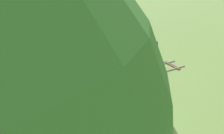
# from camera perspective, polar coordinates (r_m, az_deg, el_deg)

# --- Properties ---
(ground_plane) EXTENTS (60.00, 60.00, 0.00)m
(ground_plane) POSITION_cam_1_polar(r_m,az_deg,el_deg) (6.80, -2.33, -4.73)
(ground_plane) COLOR #608442
(track) EXTENTS (0.75, 6.05, 0.04)m
(track) POSITION_cam_1_polar(r_m,az_deg,el_deg) (6.87, -0.82, -4.20)
(track) COLOR gray
(track) RESTS_ON ground_plane
(locomotive) EXTENTS (0.71, 1.45, 0.97)m
(locomotive) POSITION_cam_1_polar(r_m,az_deg,el_deg) (7.14, 6.45, 1.08)
(locomotive) COLOR #1E472D
(locomotive) RESTS_ON ground_plane
(passenger_car) EXTENTS (0.81, 2.35, 0.97)m
(passenger_car) POSITION_cam_1_polar(r_m,az_deg,el_deg) (6.35, -8.03, -2.99)
(passenger_car) COLOR #3F3F3F
(passenger_car) RESTS_ON ground_plane
(conductor_person) EXTENTS (0.30, 0.30, 1.62)m
(conductor_person) POSITION_cam_1_polar(r_m,az_deg,el_deg) (5.94, 10.49, 0.47)
(conductor_person) COLOR #282D47
(conductor_person) RESTS_ON ground_plane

